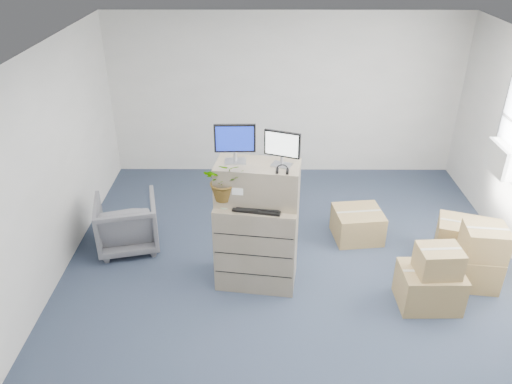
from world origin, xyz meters
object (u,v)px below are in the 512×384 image
at_px(monitor_right, 282,147).
at_px(potted_plant, 225,185).
at_px(filing_cabinet_lower, 257,243).
at_px(monitor_left, 235,141).
at_px(keyboard, 258,208).
at_px(water_bottle, 263,193).
at_px(office_chair, 127,221).

distance_m(monitor_right, potted_plant, 0.79).
bearing_deg(potted_plant, filing_cabinet_lower, 7.43).
distance_m(monitor_left, potted_plant, 0.51).
relative_size(filing_cabinet_lower, keyboard, 2.03).
bearing_deg(filing_cabinet_lower, water_bottle, 26.21).
bearing_deg(monitor_left, monitor_right, -11.09).
bearing_deg(filing_cabinet_lower, office_chair, 165.60).
distance_m(water_bottle, office_chair, 2.17).
bearing_deg(monitor_right, filing_cabinet_lower, -155.59).
relative_size(keyboard, water_bottle, 2.13).
xyz_separation_m(monitor_left, potted_plant, (-0.12, -0.15, -0.47)).
relative_size(monitor_left, potted_plant, 0.90).
height_order(filing_cabinet_lower, office_chair, filing_cabinet_lower).
bearing_deg(office_chair, filing_cabinet_lower, 144.53).
height_order(monitor_right, water_bottle, monitor_right).
bearing_deg(potted_plant, monitor_left, 52.39).
bearing_deg(keyboard, monitor_left, 148.07).
height_order(filing_cabinet_lower, potted_plant, potted_plant).
xyz_separation_m(monitor_right, office_chair, (-2.07, 0.72, -1.43)).
bearing_deg(filing_cabinet_lower, monitor_right, 11.13).
relative_size(monitor_right, office_chair, 0.50).
relative_size(monitor_right, keyboard, 0.75).
xyz_separation_m(monitor_left, monitor_right, (0.53, -0.09, -0.03)).
bearing_deg(water_bottle, office_chair, 159.01).
distance_m(filing_cabinet_lower, water_bottle, 0.70).
relative_size(filing_cabinet_lower, monitor_left, 2.42).
height_order(filing_cabinet_lower, keyboard, keyboard).
relative_size(water_bottle, office_chair, 0.32).
xyz_separation_m(filing_cabinet_lower, water_bottle, (0.07, 0.02, 0.69)).
distance_m(monitor_right, office_chair, 2.62).
bearing_deg(monitor_left, potted_plant, -129.01).
height_order(monitor_left, office_chair, monitor_left).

